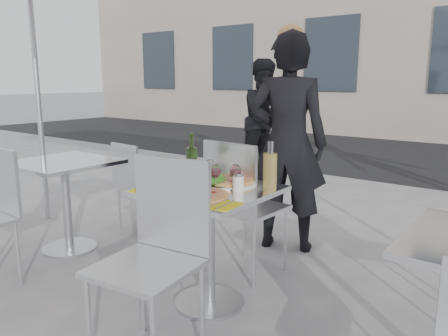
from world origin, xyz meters
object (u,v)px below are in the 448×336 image
Objects in this scene: salad_plate at (213,180)px; carafe at (270,170)px; chair_far at (240,198)px; woman_diner at (287,144)px; side_chair_lfar at (135,179)px; pedestrian_a at (266,119)px; pizza_far at (229,181)px; wineglass_white_b at (209,167)px; main_table at (209,222)px; wineglass_white_a at (190,167)px; napkin_right at (221,204)px; sugar_shaker at (238,182)px; wineglass_red_b at (235,172)px; napkin_left at (149,189)px; pizza_near at (196,195)px; wine_bottle at (192,161)px; side_table_left at (65,186)px; wineglass_red_a at (216,172)px; chair_near at (158,242)px.

salad_plate is 0.76× the size of carafe.
woman_diner reaches higher than chair_far.
pedestrian_a is at bearing -79.83° from side_chair_lfar.
wineglass_white_b is at bearing -136.46° from pizza_far.
main_table is 4.76× the size of wineglass_white_a.
pizza_far is 1.75× the size of napkin_right.
woman_diner is 1.12m from sugar_shaker.
wineglass_red_b reaches higher than side_chair_lfar.
salad_plate is 1.40× the size of wineglass_red_b.
sugar_shaker is 0.68× the size of wineglass_white_a.
napkin_left is 1.15× the size of napkin_right.
napkin_left reaches higher than main_table.
pizza_near is 0.27m from sugar_shaker.
side_table_left is at bearing -172.65° from wine_bottle.
wineglass_white_b is (0.09, 0.08, 0.00)m from wineglass_white_a.
side_table_left is 1.47m from wineglass_white_b.
main_table is 1.19m from woman_diner.
wineglass_white_a is at bearing -135.74° from wineglass_white_b.
pizza_near is at bearing -82.90° from pizza_far.
wineglass_red_a is (0.21, -0.01, 0.00)m from wineglass_white_a.
pedestrian_a is at bearing 116.52° from main_table.
side_chair_lfar is 1.71m from wineglass_red_b.
pedestrian_a is 10.63× the size of wineglass_white_a.
pizza_far is 0.20m from sugar_shaker.
pizza_near is 2.25× the size of wineglass_white_a.
wineglass_white_a is at bearing -134.10° from pedestrian_a.
chair_far is 2.77× the size of pizza_near.
sugar_shaker is at bearing 12.04° from napkin_left.
wine_bottle is at bearing 166.56° from wineglass_red_b.
wineglass_white_b is at bearing 115.23° from pizza_near.
wineglass_white_b is at bearing 148.21° from salad_plate.
side_table_left is 1.27m from napkin_left.
wineglass_white_b is 0.68× the size of napkin_left.
wineglass_red_a is at bearing 127.75° from napkin_right.
wineglass_red_b is (0.43, -0.10, -0.00)m from wine_bottle.
pizza_far reaches higher than napkin_right.
wineglass_white_a reaches higher than main_table.
sugar_shaker is 0.46× the size of napkin_left.
wineglass_white_b reaches higher than main_table.
woman_diner is at bearing 95.21° from main_table.
chair_far is at bearing 100.06° from main_table.
wineglass_white_a is 1.00× the size of wineglass_white_b.
main_table is 0.36m from wineglass_red_b.
chair_far is at bearing 79.98° from wineglass_white_a.
wineglass_white_a is (-0.17, -0.17, 0.09)m from pizza_far.
wineglass_white_a is (-0.22, 0.20, 0.10)m from pizza_near.
main_table is 1.50m from side_table_left.
napkin_left is at bearing 134.06° from chair_near.
wineglass_red_a reaches higher than side_chair_lfar.
wine_bottle reaches higher than side_chair_lfar.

